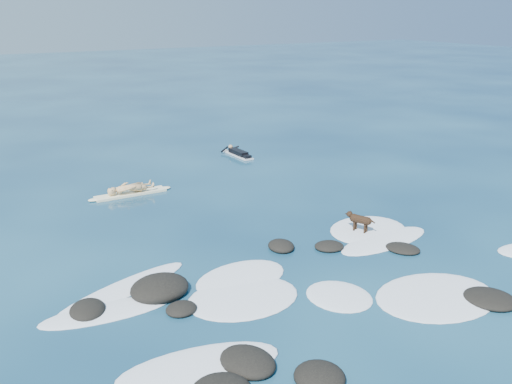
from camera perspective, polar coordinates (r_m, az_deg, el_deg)
ground at (r=15.51m, az=5.61°, el=-7.49°), size 160.00×160.00×0.00m
reef_rocks at (r=13.69m, az=6.68°, el=-10.81°), size 13.41×7.29×0.53m
breaking_foam at (r=14.90m, az=6.28°, el=-8.61°), size 14.67×6.91×0.12m
standing_surfer_rig at (r=21.45m, az=-12.55°, el=1.52°), size 3.17×0.63×1.81m
paddling_surfer_rig at (r=26.70m, az=-1.82°, el=3.91°), size 1.01×2.25×0.39m
dog at (r=17.81m, az=10.28°, el=-2.71°), size 0.53×0.99×0.66m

